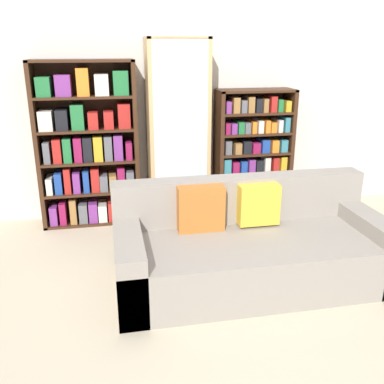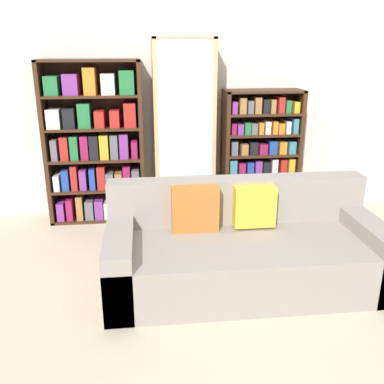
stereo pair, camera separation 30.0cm
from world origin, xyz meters
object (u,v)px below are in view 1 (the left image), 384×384
object	(u,v)px
bookshelf_left	(89,148)
bookshelf_right	(253,154)
couch	(250,248)
display_cabinet	(178,131)
wine_bottle	(227,212)

from	to	relation	value
bookshelf_left	bookshelf_right	xyz separation A→B (m)	(1.72, 0.00, -0.14)
couch	bookshelf_right	size ratio (longest dim) A/B	1.57
couch	bookshelf_left	world-z (taller)	bookshelf_left
bookshelf_left	display_cabinet	bearing A→B (deg)	-1.06
display_cabinet	wine_bottle	bearing A→B (deg)	-43.97
bookshelf_left	wine_bottle	world-z (taller)	bookshelf_left
couch	wine_bottle	world-z (taller)	couch
couch	bookshelf_right	distance (m)	1.57
bookshelf_left	bookshelf_right	bearing A→B (deg)	0.01
display_cabinet	wine_bottle	world-z (taller)	display_cabinet
wine_bottle	display_cabinet	bearing A→B (deg)	136.03
couch	bookshelf_right	world-z (taller)	bookshelf_right
bookshelf_left	bookshelf_right	world-z (taller)	bookshelf_left
couch	bookshelf_left	xyz separation A→B (m)	(-1.23, 1.44, 0.52)
display_cabinet	bookshelf_right	size ratio (longest dim) A/B	1.38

